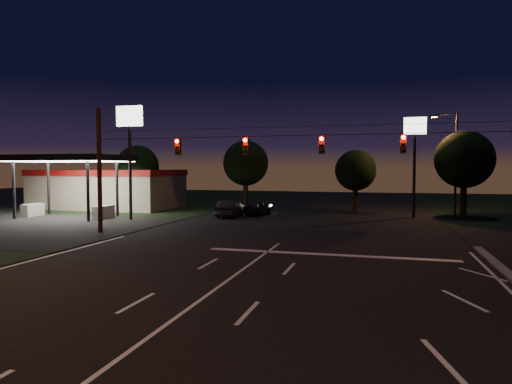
% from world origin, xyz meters
% --- Properties ---
extents(ground, '(140.00, 140.00, 0.00)m').
position_xyz_m(ground, '(0.00, 0.00, 0.00)').
color(ground, black).
rests_on(ground, ground).
extents(cross_street_left, '(20.00, 16.00, 0.02)m').
position_xyz_m(cross_street_left, '(-20.00, 16.00, 0.00)').
color(cross_street_left, black).
rests_on(cross_street_left, ground).
extents(stop_bar, '(12.00, 0.50, 0.01)m').
position_xyz_m(stop_bar, '(3.00, 11.50, 0.01)').
color(stop_bar, silver).
rests_on(stop_bar, ground).
extents(utility_pole_left, '(0.28, 0.28, 8.00)m').
position_xyz_m(utility_pole_left, '(-12.00, 15.00, 0.00)').
color(utility_pole_left, black).
rests_on(utility_pole_left, ground).
extents(signal_span, '(24.00, 0.40, 1.56)m').
position_xyz_m(signal_span, '(-0.00, 14.96, 5.50)').
color(signal_span, black).
rests_on(signal_span, ground).
extents(gas_station, '(14.20, 16.10, 5.25)m').
position_xyz_m(gas_station, '(-21.86, 30.39, 2.38)').
color(gas_station, gray).
rests_on(gas_station, ground).
extents(pole_sign_left_near, '(2.20, 0.30, 9.10)m').
position_xyz_m(pole_sign_left_near, '(-14.00, 22.00, 6.98)').
color(pole_sign_left_near, black).
rests_on(pole_sign_left_near, ground).
extents(pole_sign_right, '(1.80, 0.30, 8.40)m').
position_xyz_m(pole_sign_right, '(8.00, 30.00, 6.24)').
color(pole_sign_right, black).
rests_on(pole_sign_right, ground).
extents(street_light_right_far, '(2.20, 0.35, 9.00)m').
position_xyz_m(street_light_right_far, '(11.24, 32.00, 5.24)').
color(street_light_right_far, black).
rests_on(street_light_right_far, ground).
extents(tree_far_a, '(4.20, 4.20, 6.42)m').
position_xyz_m(tree_far_a, '(-17.98, 30.12, 4.26)').
color(tree_far_a, black).
rests_on(tree_far_a, ground).
extents(tree_far_b, '(4.60, 4.60, 6.98)m').
position_xyz_m(tree_far_b, '(-7.98, 34.13, 4.61)').
color(tree_far_b, black).
rests_on(tree_far_b, ground).
extents(tree_far_c, '(3.80, 3.80, 5.86)m').
position_xyz_m(tree_far_c, '(3.02, 33.10, 3.90)').
color(tree_far_c, black).
rests_on(tree_far_c, ground).
extents(tree_far_d, '(4.80, 4.80, 7.30)m').
position_xyz_m(tree_far_d, '(12.02, 31.13, 4.83)').
color(tree_far_d, black).
rests_on(tree_far_d, ground).
extents(car_oncoming_a, '(1.71, 3.85, 1.29)m').
position_xyz_m(car_oncoming_a, '(-5.25, 28.72, 0.64)').
color(car_oncoming_a, black).
rests_on(car_oncoming_a, ground).
extents(car_oncoming_b, '(1.66, 4.33, 1.41)m').
position_xyz_m(car_oncoming_b, '(-7.02, 26.36, 0.70)').
color(car_oncoming_b, black).
rests_on(car_oncoming_b, ground).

